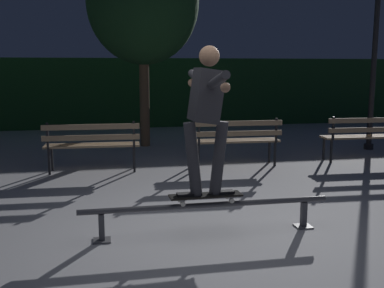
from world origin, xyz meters
TOP-DOWN VIEW (x-y plane):
  - ground_plane at (0.00, 0.00)m, footprint 90.00×90.00m
  - hedge_backdrop at (0.00, 9.68)m, footprint 24.00×1.20m
  - grind_rail at (-0.00, 0.08)m, footprint 2.72×0.18m
  - skateboard at (-0.02, 0.08)m, footprint 0.79×0.23m
  - skateboarder at (-0.01, 0.08)m, footprint 0.62×1.41m
  - park_bench_left_center at (-1.26, 3.31)m, footprint 1.61×0.47m
  - park_bench_right_center at (1.28, 3.31)m, footprint 1.61×0.47m
  - park_bench_rightmost at (3.82, 3.31)m, footprint 1.61×0.47m
  - tree_behind_benches at (-0.13, 5.85)m, footprint 2.45×2.45m
  - lamp_post_right at (4.65, 4.46)m, footprint 0.32×0.32m

SIDE VIEW (x-z plane):
  - ground_plane at x=0.00m, z-range 0.00..0.00m
  - grind_rail at x=0.00m, z-range 0.10..0.44m
  - skateboard at x=-0.02m, z-range 0.38..0.47m
  - park_bench_left_center at x=-1.26m, z-range 0.10..0.98m
  - park_bench_right_center at x=1.28m, z-range 0.10..0.98m
  - park_bench_rightmost at x=3.82m, z-range 0.10..0.98m
  - hedge_backdrop at x=0.00m, z-range 0.00..2.05m
  - skateboarder at x=-0.01m, z-range 0.58..2.14m
  - lamp_post_right at x=4.65m, z-range 0.53..4.43m
  - tree_behind_benches at x=-0.13m, z-range 0.90..5.43m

